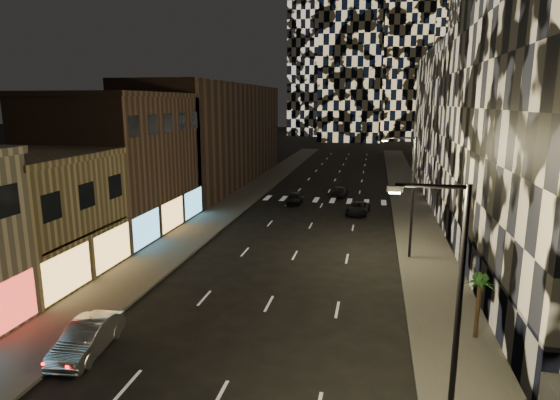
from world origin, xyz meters
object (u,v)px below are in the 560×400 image
at_px(car_dark_oncoming, 340,191).
at_px(palm_tree, 480,285).
at_px(streetlight_far, 410,189).
at_px(car_dark_rightlane, 358,208).
at_px(streetlight_near, 451,300).
at_px(car_silver_parked, 87,338).
at_px(car_dark_midlane, 295,198).

distance_m(car_dark_oncoming, palm_tree, 36.27).
bearing_deg(streetlight_far, car_dark_rightlane, 106.80).
distance_m(streetlight_near, car_dark_oncoming, 43.67).
xyz_separation_m(streetlight_far, car_silver_parked, (-15.50, -17.03, -4.59)).
distance_m(car_dark_midlane, palm_tree, 32.64).
bearing_deg(streetlight_far, car_dark_midlane, 123.68).
height_order(streetlight_far, car_dark_rightlane, streetlight_far).
distance_m(car_silver_parked, car_dark_oncoming, 40.88).
distance_m(streetlight_near, car_dark_midlane, 39.27).
relative_size(streetlight_near, palm_tree, 2.72).
height_order(car_silver_parked, palm_tree, palm_tree).
distance_m(streetlight_far, car_dark_midlane, 21.26).
relative_size(car_dark_midlane, palm_tree, 1.18).
xyz_separation_m(streetlight_near, car_dark_oncoming, (-6.71, 42.89, -4.74)).
relative_size(car_dark_rightlane, palm_tree, 1.36).
bearing_deg(car_dark_midlane, car_dark_oncoming, 51.01).
bearing_deg(car_silver_parked, palm_tree, 10.12).
xyz_separation_m(car_silver_parked, car_dark_midlane, (4.00, 34.29, -0.10)).
bearing_deg(streetlight_far, streetlight_near, -90.00).
relative_size(streetlight_near, car_dark_rightlane, 2.00).
bearing_deg(car_dark_oncoming, streetlight_near, 100.60).
bearing_deg(car_silver_parked, car_dark_midlane, 78.21).
bearing_deg(streetlight_near, car_silver_parked, 169.14).
distance_m(car_silver_parked, palm_tree, 18.93).
xyz_separation_m(car_dark_rightlane, palm_tree, (6.74, -25.63, 2.25)).
height_order(car_silver_parked, car_dark_oncoming, car_silver_parked).
relative_size(streetlight_near, car_dark_midlane, 2.30).
xyz_separation_m(car_silver_parked, car_dark_oncoming, (8.79, 39.92, -0.15)).
height_order(car_silver_parked, car_dark_rightlane, car_silver_parked).
xyz_separation_m(streetlight_near, car_dark_rightlane, (-4.09, 33.55, -4.73)).
height_order(streetlight_near, car_dark_oncoming, streetlight_near).
xyz_separation_m(car_dark_midlane, car_dark_oncoming, (4.79, 5.63, -0.05)).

